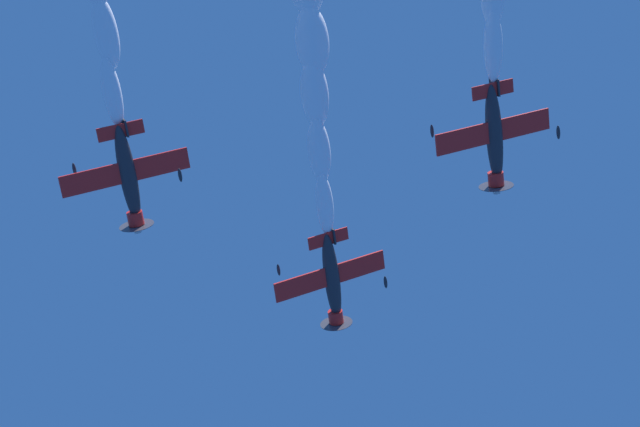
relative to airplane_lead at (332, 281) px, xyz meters
The scene contains 3 objects.
airplane_lead is the anchor object (origin of this frame).
airplane_left_wingman 18.22m from the airplane_lead, 139.59° to the right, with size 9.16×8.78×4.31m.
airplane_right_wingman 17.28m from the airplane_lead, 36.96° to the right, with size 9.24×8.77×4.11m.
Camera 1 is at (2.91, -39.75, 1.77)m, focal length 53.68 mm.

